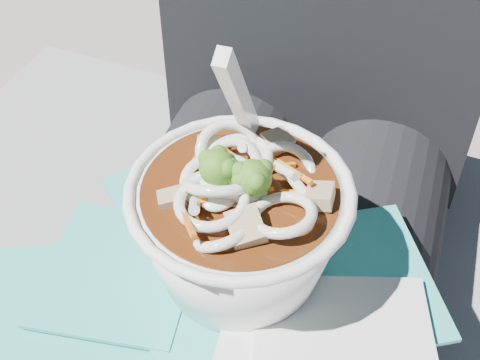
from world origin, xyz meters
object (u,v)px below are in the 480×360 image
(lap, at_px, (247,319))
(udon_bowl, at_px, (240,221))
(stone_ledge, at_px, (277,355))
(person_body, at_px, (275,232))
(plastic_bag, at_px, (199,285))

(lap, xyz_separation_m, udon_bowl, (-0.00, -0.01, 0.15))
(stone_ledge, distance_m, person_body, 0.34)
(lap, height_order, plastic_bag, plastic_bag)
(lap, relative_size, plastic_bag, 1.18)
(stone_ledge, xyz_separation_m, plastic_bag, (-0.03, -0.18, 0.40))
(plastic_bag, bearing_deg, stone_ledge, 80.46)
(stone_ledge, xyz_separation_m, lap, (0.00, -0.15, 0.31))
(lap, relative_size, person_body, 0.47)
(person_body, height_order, udon_bowl, person_body)
(udon_bowl, bearing_deg, plastic_bag, -143.65)
(stone_ledge, relative_size, plastic_bag, 2.46)
(stone_ledge, relative_size, lap, 2.08)
(person_body, relative_size, udon_bowl, 4.86)
(plastic_bag, distance_m, udon_bowl, 0.07)
(stone_ledge, bearing_deg, plastic_bag, -99.54)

